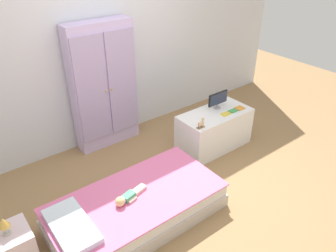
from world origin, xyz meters
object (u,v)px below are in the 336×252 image
wardrobe (104,87)px  book_orange (240,108)px  book_yellow (226,114)px  doll (126,198)px  rocking_horse_toy (201,123)px  tv_monitor (218,99)px  tv_stand (214,130)px  bed (137,207)px  nightstand (13,248)px  book_green (233,111)px  table_lamp (4,223)px

wardrobe → book_orange: (1.44, -1.11, -0.31)m
wardrobe → book_yellow: size_ratio=12.95×
doll → rocking_horse_toy: (1.29, 0.32, 0.25)m
tv_monitor → book_yellow: bearing=-101.7°
tv_stand → book_orange: book_orange is taller
tv_monitor → rocking_horse_toy: (-0.52, -0.25, -0.07)m
rocking_horse_toy → bed: bearing=-164.4°
tv_monitor → book_orange: size_ratio=2.73×
book_yellow → tv_stand: bearing=123.9°
doll → nightstand: (-1.04, 0.22, -0.16)m
wardrobe → tv_monitor: bearing=-37.3°
bed → book_orange: book_orange is taller
doll → book_green: book_green is taller
rocking_horse_toy → book_orange: (0.76, 0.05, -0.06)m
doll → nightstand: size_ratio=1.06×
nightstand → rocking_horse_toy: size_ratio=2.88×
doll → table_lamp: table_lamp is taller
table_lamp → tv_stand: size_ratio=0.18×
table_lamp → tv_monitor: bearing=7.1°
nightstand → rocking_horse_toy: bearing=2.6°
book_orange → tv_monitor: bearing=139.8°
table_lamp → doll: bearing=-11.8°
doll → tv_monitor: size_ratio=1.19×
tv_stand → rocking_horse_toy: 0.55m
doll → tv_monitor: (1.81, 0.57, 0.32)m
doll → wardrobe: size_ratio=0.23×
bed → doll: size_ratio=4.55×
table_lamp → rocking_horse_toy: 2.33m
doll → table_lamp: (-1.04, 0.22, 0.15)m
tv_stand → tv_monitor: 0.42m
bed → book_orange: size_ratio=14.86×
nightstand → tv_monitor: bearing=7.1°
table_lamp → bed: bearing=-10.7°
table_lamp → book_orange: (3.08, 0.16, 0.04)m
tv_stand → book_orange: (0.35, -0.11, 0.27)m
bed → rocking_horse_toy: size_ratio=13.80×
table_lamp → tv_stand: table_lamp is taller
tv_monitor → book_orange: (0.23, -0.20, -0.13)m
tv_stand → book_orange: size_ratio=8.41×
bed → table_lamp: (-1.16, 0.22, 0.34)m
doll → nightstand: bearing=168.2°
tv_monitor → book_green: (0.10, -0.20, -0.13)m
rocking_horse_toy → book_yellow: (0.48, 0.05, -0.06)m
book_green → rocking_horse_toy: bearing=-175.2°
bed → doll: bearing=179.0°
wardrobe → rocking_horse_toy: size_ratio=13.19×
book_yellow → wardrobe: bearing=136.3°
book_orange → wardrobe: bearing=142.2°
book_green → table_lamp: bearing=-176.9°
wardrobe → table_lamp: bearing=-142.3°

